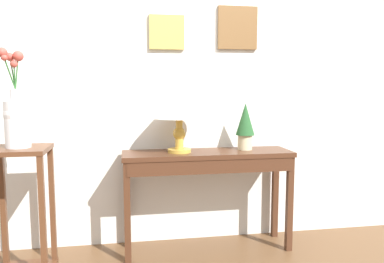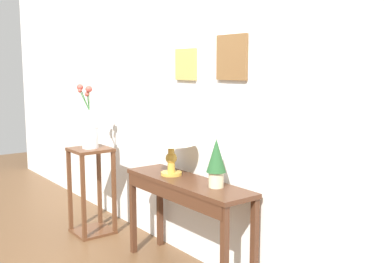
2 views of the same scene
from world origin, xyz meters
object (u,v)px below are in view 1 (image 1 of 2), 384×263
(console_table, at_px, (208,167))
(potted_plant_on_console, at_px, (245,124))
(table_lamp, at_px, (179,105))
(pedestal_stand_left, at_px, (22,213))
(flower_vase_tall, at_px, (17,116))

(console_table, height_order, potted_plant_on_console, potted_plant_on_console)
(table_lamp, height_order, potted_plant_on_console, table_lamp)
(potted_plant_on_console, distance_m, pedestal_stand_left, 1.69)
(pedestal_stand_left, xyz_separation_m, flower_vase_tall, (-0.00, -0.00, 0.63))
(pedestal_stand_left, height_order, flower_vase_tall, flower_vase_tall)
(potted_plant_on_console, bearing_deg, table_lamp, -175.86)
(console_table, height_order, table_lamp, table_lamp)
(console_table, bearing_deg, table_lamp, 174.05)
(table_lamp, relative_size, potted_plant_on_console, 1.32)
(pedestal_stand_left, distance_m, flower_vase_tall, 0.63)
(console_table, relative_size, table_lamp, 2.66)
(pedestal_stand_left, bearing_deg, table_lamp, 11.39)
(console_table, relative_size, pedestal_stand_left, 1.48)
(table_lamp, xyz_separation_m, potted_plant_on_console, (0.52, 0.04, -0.15))
(console_table, relative_size, potted_plant_on_console, 3.51)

